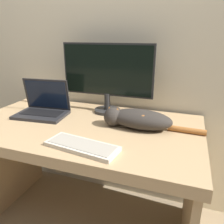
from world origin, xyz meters
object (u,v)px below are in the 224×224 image
(cat, at_px, (137,118))
(monitor, at_px, (107,75))
(laptop, at_px, (43,108))
(external_keyboard, at_px, (82,146))

(cat, bearing_deg, monitor, 144.15)
(laptop, bearing_deg, external_keyboard, -41.30)
(monitor, bearing_deg, laptop, -152.48)
(monitor, relative_size, cat, 1.09)
(monitor, bearing_deg, cat, -38.19)
(monitor, distance_m, cat, 0.39)
(monitor, relative_size, laptop, 1.82)
(laptop, height_order, external_keyboard, laptop)
(monitor, distance_m, external_keyboard, 0.60)
(monitor, bearing_deg, external_keyboard, -82.75)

